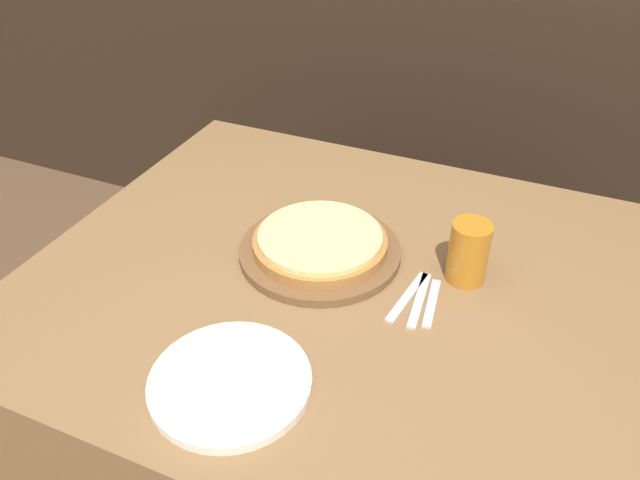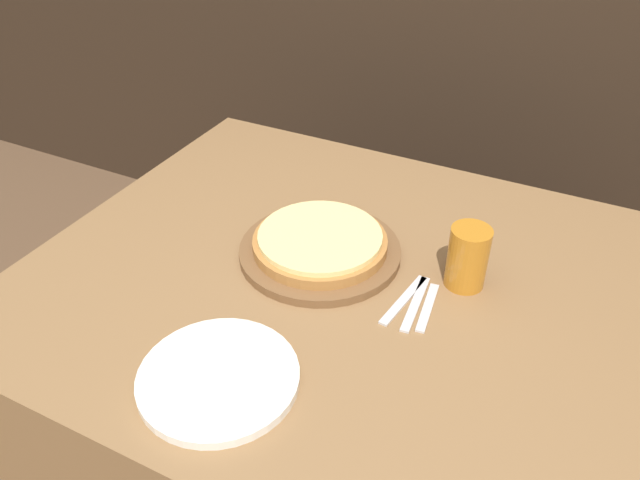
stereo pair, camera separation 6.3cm
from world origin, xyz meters
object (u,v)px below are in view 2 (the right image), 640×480
beer_glass (468,255)px  spoon (428,307)px  pizza_on_board (320,246)px  dinner_knife (415,304)px  fork (404,300)px  dinner_plate (219,378)px

beer_glass → spoon: size_ratio=0.91×
pizza_on_board → dinner_knife: size_ratio=2.06×
pizza_on_board → dinner_knife: pizza_on_board is taller
pizza_on_board → fork: pizza_on_board is taller
fork → dinner_plate: bearing=-121.8°
dinner_plate → dinner_knife: (0.24, 0.34, -0.01)m
spoon → fork: bearing=180.0°
pizza_on_board → fork: (0.22, -0.06, -0.02)m
beer_glass → fork: 0.16m
pizza_on_board → dinner_plate: size_ratio=1.26×
dinner_knife → pizza_on_board: bearing=165.8°
dinner_plate → fork: 0.40m
dinner_plate → spoon: dinner_plate is taller
pizza_on_board → dinner_plate: (0.01, -0.40, -0.02)m
pizza_on_board → spoon: bearing=-12.9°
dinner_plate → beer_glass: bearing=56.1°
pizza_on_board → dinner_knife: (0.24, -0.06, -0.02)m
dinner_plate → dinner_knife: 0.41m
fork → dinner_knife: size_ratio=1.00×
pizza_on_board → beer_glass: size_ratio=2.64×
beer_glass → dinner_knife: bearing=-121.4°
dinner_knife → spoon: size_ratio=1.17×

